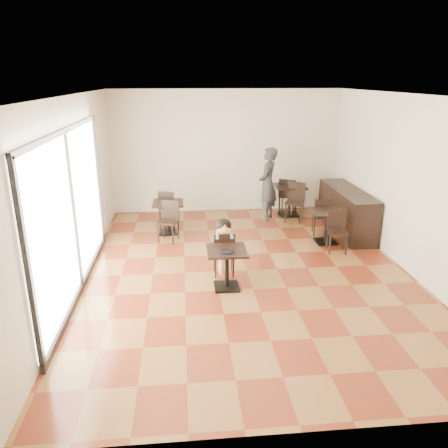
{
  "coord_description": "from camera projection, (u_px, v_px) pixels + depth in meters",
  "views": [
    {
      "loc": [
        -1.14,
        -7.48,
        3.49
      ],
      "look_at": [
        -0.45,
        -0.17,
        1.0
      ],
      "focal_mm": 35.0,
      "sensor_mm": 36.0,
      "label": 1
    }
  ],
  "objects": [
    {
      "name": "floor",
      "position": [
        247.0,
        270.0,
        8.28
      ],
      "size": [
        6.0,
        8.0,
        0.01
      ],
      "primitive_type": "cube",
      "color": "brown",
      "rests_on": "ground"
    },
    {
      "name": "cafe_table_back",
      "position": [
        289.0,
        200.0,
        11.45
      ],
      "size": [
        1.01,
        1.01,
        0.81
      ],
      "primitive_type": null,
      "rotation": [
        0.0,
        0.0,
        -0.43
      ],
      "color": "black",
      "rests_on": "floor"
    },
    {
      "name": "service_counter",
      "position": [
        346.0,
        211.0,
        10.24
      ],
      "size": [
        0.6,
        2.4,
        1.0
      ],
      "primitive_type": "cube",
      "color": "black",
      "rests_on": "floor"
    },
    {
      "name": "cafe_table_left",
      "position": [
        169.0,
        218.0,
        10.16
      ],
      "size": [
        0.9,
        0.9,
        0.74
      ],
      "primitive_type": null,
      "rotation": [
        0.0,
        0.0,
        -0.34
      ],
      "color": "black",
      "rests_on": "floor"
    },
    {
      "name": "adult_patron",
      "position": [
        268.0,
        184.0,
        10.94
      ],
      "size": [
        0.68,
        0.8,
        1.85
      ],
      "primitive_type": "imported",
      "rotation": [
        0.0,
        0.0,
        -2.0
      ],
      "color": "#35353B",
      "rests_on": "floor"
    },
    {
      "name": "wall_back",
      "position": [
        226.0,
        152.0,
        11.54
      ],
      "size": [
        6.0,
        0.01,
        3.2
      ],
      "primitive_type": "cube",
      "color": "beige",
      "rests_on": "floor"
    },
    {
      "name": "plate",
      "position": [
        227.0,
        252.0,
        7.28
      ],
      "size": [
        0.24,
        0.24,
        0.01
      ],
      "primitive_type": "cylinder",
      "color": "black",
      "rests_on": "child_table"
    },
    {
      "name": "chair_left_b",
      "position": [
        168.0,
        222.0,
        9.62
      ],
      "size": [
        0.51,
        0.51,
        0.89
      ],
      "primitive_type": null,
      "rotation": [
        0.0,
        0.0,
        -0.34
      ],
      "color": "black",
      "rests_on": "floor"
    },
    {
      "name": "chair_back_a",
      "position": [
        288.0,
        196.0,
        11.57
      ],
      "size": [
        0.58,
        0.58,
        0.97
      ],
      "primitive_type": null,
      "rotation": [
        0.0,
        0.0,
        2.71
      ],
      "color": "black",
      "rests_on": "floor"
    },
    {
      "name": "child_chair",
      "position": [
        224.0,
        253.0,
        7.99
      ],
      "size": [
        0.38,
        0.38,
        0.85
      ],
      "primitive_type": null,
      "rotation": [
        0.0,
        0.0,
        3.14
      ],
      "color": "black",
      "rests_on": "floor"
    },
    {
      "name": "wall_front",
      "position": [
        312.0,
        294.0,
        3.99
      ],
      "size": [
        6.0,
        0.01,
        3.2
      ],
      "primitive_type": "cube",
      "color": "beige",
      "rests_on": "floor"
    },
    {
      "name": "storefront_window",
      "position": [
        72.0,
        212.0,
        7.09
      ],
      "size": [
        0.04,
        4.5,
        2.6
      ],
      "primitive_type": "cube",
      "color": "white",
      "rests_on": "floor"
    },
    {
      "name": "ceiling",
      "position": [
        250.0,
        95.0,
        7.25
      ],
      "size": [
        6.0,
        8.0,
        0.01
      ],
      "primitive_type": "cube",
      "color": "white",
      "rests_on": "floor"
    },
    {
      "name": "chair_mid_b",
      "position": [
        338.0,
        232.0,
        9.03
      ],
      "size": [
        0.45,
        0.45,
        0.87
      ],
      "primitive_type": null,
      "rotation": [
        0.0,
        0.0,
        -0.16
      ],
      "color": "black",
      "rests_on": "floor"
    },
    {
      "name": "chair_back_b",
      "position": [
        295.0,
        203.0,
        10.9
      ],
      "size": [
        0.58,
        0.58,
        0.97
      ],
      "primitive_type": null,
      "rotation": [
        0.0,
        0.0,
        -0.43
      ],
      "color": "black",
      "rests_on": "floor"
    },
    {
      "name": "wall_left",
      "position": [
        75.0,
        192.0,
        7.5
      ],
      "size": [
        0.01,
        8.0,
        3.2
      ],
      "primitive_type": "cube",
      "color": "beige",
      "rests_on": "floor"
    },
    {
      "name": "chair_left_a",
      "position": [
        169.0,
        208.0,
        10.65
      ],
      "size": [
        0.51,
        0.51,
        0.89
      ],
      "primitive_type": null,
      "rotation": [
        0.0,
        0.0,
        2.8
      ],
      "color": "black",
      "rests_on": "floor"
    },
    {
      "name": "child_table",
      "position": [
        227.0,
        269.0,
        7.49
      ],
      "size": [
        0.67,
        0.67,
        0.71
      ],
      "primitive_type": null,
      "color": "black",
      "rests_on": "floor"
    },
    {
      "name": "cafe_table_mid",
      "position": [
        327.0,
        227.0,
        9.56
      ],
      "size": [
        0.79,
        0.79,
        0.73
      ],
      "primitive_type": null,
      "rotation": [
        0.0,
        0.0,
        -0.16
      ],
      "color": "black",
      "rests_on": "floor"
    },
    {
      "name": "chair_mid_a",
      "position": [
        321.0,
        216.0,
        10.06
      ],
      "size": [
        0.45,
        0.45,
        0.87
      ],
      "primitive_type": null,
      "rotation": [
        0.0,
        0.0,
        2.98
      ],
      "color": "black",
      "rests_on": "floor"
    },
    {
      "name": "child",
      "position": [
        224.0,
        247.0,
        7.95
      ],
      "size": [
        0.38,
        0.54,
        1.07
      ],
      "primitive_type": null,
      "color": "slate",
      "rests_on": "child_chair"
    },
    {
      "name": "wall_right",
      "position": [
        409.0,
        185.0,
        8.03
      ],
      "size": [
        0.01,
        8.0,
        3.2
      ],
      "primitive_type": "cube",
      "color": "beige",
      "rests_on": "floor"
    },
    {
      "name": "pizza_slice",
      "position": [
        225.0,
        230.0,
        7.65
      ],
      "size": [
        0.25,
        0.19,
        0.06
      ],
      "primitive_type": null,
      "color": "#EACD70",
      "rests_on": "child"
    }
  ]
}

